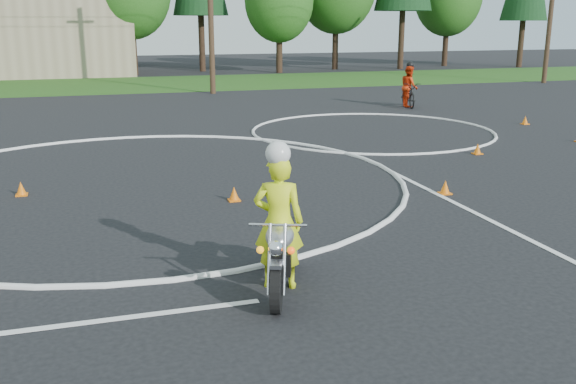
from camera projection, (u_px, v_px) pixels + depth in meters
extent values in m
plane|color=black|center=(153.00, 221.00, 11.89)|extent=(120.00, 120.00, 0.00)
cube|color=#1E4714|center=(108.00, 85.00, 36.85)|extent=(120.00, 10.00, 0.02)
torus|color=silver|center=(140.00, 183.00, 14.67)|extent=(12.12, 12.12, 0.12)
torus|color=silver|center=(372.00, 131.00, 21.53)|extent=(8.10, 8.10, 0.10)
cube|color=silver|center=(496.00, 223.00, 11.73)|extent=(0.12, 10.00, 0.01)
cylinder|color=black|center=(276.00, 289.00, 8.09)|extent=(0.34, 0.64, 0.64)
cylinder|color=black|center=(285.00, 249.00, 9.51)|extent=(0.34, 0.64, 0.64)
cube|color=black|center=(281.00, 259.00, 8.82)|extent=(0.48, 0.65, 0.32)
ellipsoid|color=#AFAFB4|center=(280.00, 236.00, 8.52)|extent=(0.60, 0.77, 0.30)
cube|color=black|center=(283.00, 227.00, 9.04)|extent=(0.48, 0.69, 0.11)
cylinder|color=silver|center=(269.00, 259.00, 8.08)|extent=(0.18, 0.37, 0.85)
cylinder|color=silver|center=(284.00, 259.00, 8.07)|extent=(0.18, 0.37, 0.85)
cube|color=silver|center=(276.00, 264.00, 7.98)|extent=(0.22, 0.27, 0.05)
cylinder|color=silver|center=(278.00, 225.00, 8.14)|extent=(0.71, 0.30, 0.04)
sphere|color=white|center=(276.00, 248.00, 7.83)|extent=(0.19, 0.19, 0.19)
sphere|color=orange|center=(260.00, 250.00, 7.87)|extent=(0.10, 0.10, 0.10)
sphere|color=#E3440B|center=(291.00, 251.00, 7.85)|extent=(0.10, 0.10, 0.10)
cylinder|color=silver|center=(295.00, 255.00, 9.25)|extent=(0.38, 0.82, 0.08)
imported|color=#D6EA18|center=(279.00, 222.00, 8.73)|extent=(0.80, 0.66, 1.87)
sphere|color=silver|center=(278.00, 154.00, 8.44)|extent=(0.34, 0.34, 0.34)
imported|color=black|center=(409.00, 95.00, 27.51)|extent=(1.14, 2.11, 1.05)
imported|color=red|center=(409.00, 86.00, 27.42)|extent=(0.84, 0.98, 1.75)
sphere|color=black|center=(410.00, 65.00, 27.19)|extent=(0.30, 0.30, 0.30)
cone|color=orange|center=(525.00, 120.00, 22.94)|extent=(0.22, 0.22, 0.30)
cube|color=orange|center=(525.00, 124.00, 22.97)|extent=(0.24, 0.24, 0.03)
cone|color=orange|center=(478.00, 149.00, 17.80)|extent=(0.22, 0.22, 0.30)
cube|color=orange|center=(477.00, 154.00, 17.84)|extent=(0.24, 0.24, 0.03)
cone|color=orange|center=(234.00, 194.00, 13.18)|extent=(0.22, 0.22, 0.30)
cube|color=orange|center=(234.00, 200.00, 13.21)|extent=(0.24, 0.24, 0.03)
cone|color=orange|center=(445.00, 187.00, 13.70)|extent=(0.22, 0.22, 0.30)
cube|color=orange|center=(445.00, 193.00, 13.74)|extent=(0.24, 0.24, 0.03)
cone|color=orange|center=(21.00, 189.00, 13.59)|extent=(0.22, 0.22, 0.30)
cube|color=orange|center=(22.00, 195.00, 13.62)|extent=(0.24, 0.24, 0.03)
cylinder|color=#382619|center=(134.00, 51.00, 43.46)|extent=(0.44, 0.44, 3.24)
cylinder|color=#382619|center=(202.00, 44.00, 46.62)|extent=(0.44, 0.44, 3.96)
cylinder|color=#382619|center=(279.00, 52.00, 45.39)|extent=(0.44, 0.44, 2.88)
ellipsoid|color=#1E5116|center=(279.00, 0.00, 44.48)|extent=(4.80, 4.80, 5.76)
cylinder|color=#382619|center=(335.00, 45.00, 48.55)|extent=(0.44, 0.44, 3.60)
cylinder|color=#382619|center=(401.00, 40.00, 48.94)|extent=(0.44, 0.44, 4.32)
cylinder|color=#382619|center=(445.00, 46.00, 52.33)|extent=(0.44, 0.44, 3.24)
cylinder|color=#382619|center=(521.00, 44.00, 50.92)|extent=(0.44, 0.44, 3.60)
cylinder|color=#382619|center=(72.00, 54.00, 43.31)|extent=(0.44, 0.44, 2.88)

